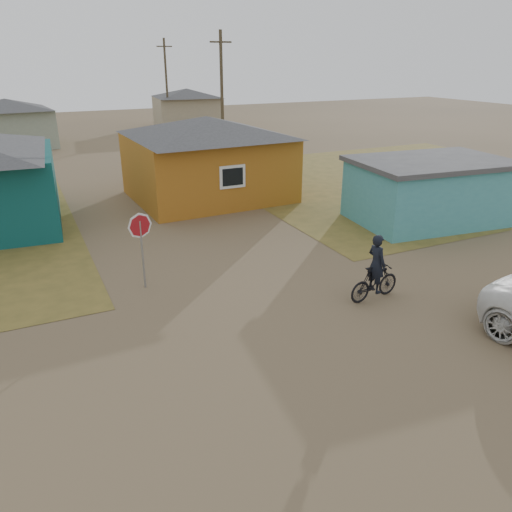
{
  "coord_description": "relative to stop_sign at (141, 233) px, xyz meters",
  "views": [
    {
      "loc": [
        -5.74,
        -8.69,
        6.5
      ],
      "look_at": [
        -0.17,
        3.0,
        1.3
      ],
      "focal_mm": 35.0,
      "sensor_mm": 36.0,
      "label": 1
    }
  ],
  "objects": [
    {
      "name": "ground",
      "position": [
        2.89,
        -5.08,
        -1.73
      ],
      "size": [
        120.0,
        120.0,
        0.0
      ],
      "primitive_type": "plane",
      "color": "brown"
    },
    {
      "name": "grass_ne",
      "position": [
        16.89,
        7.92,
        -1.73
      ],
      "size": [
        20.0,
        18.0,
        0.0
      ],
      "primitive_type": "cube",
      "color": "olive",
      "rests_on": "ground"
    },
    {
      "name": "house_yellow",
      "position": [
        5.39,
        8.92,
        0.27
      ],
      "size": [
        7.72,
        6.76,
        3.9
      ],
      "color": "#A46119",
      "rests_on": "ground"
    },
    {
      "name": "shed_turquoise",
      "position": [
        12.39,
        1.42,
        -0.42
      ],
      "size": [
        6.71,
        4.93,
        2.6
      ],
      "color": "teal",
      "rests_on": "ground"
    },
    {
      "name": "house_pale_west",
      "position": [
        -3.11,
        28.92,
        0.12
      ],
      "size": [
        7.04,
        6.15,
        3.6
      ],
      "color": "gray",
      "rests_on": "ground"
    },
    {
      "name": "house_beige_east",
      "position": [
        12.89,
        34.92,
        0.12
      ],
      "size": [
        6.95,
        6.05,
        3.6
      ],
      "color": "gray",
      "rests_on": "ground"
    },
    {
      "name": "utility_pole_near",
      "position": [
        9.39,
        16.92,
        2.4
      ],
      "size": [
        1.4,
        0.2,
        8.0
      ],
      "color": "#473D2B",
      "rests_on": "ground"
    },
    {
      "name": "utility_pole_far",
      "position": [
        10.39,
        32.92,
        2.4
      ],
      "size": [
        1.4,
        0.2,
        8.0
      ],
      "color": "#473D2B",
      "rests_on": "ground"
    },
    {
      "name": "stop_sign",
      "position": [
        0.0,
        0.0,
        0.0
      ],
      "size": [
        0.77,
        0.13,
        2.35
      ],
      "color": "gray",
      "rests_on": "ground"
    },
    {
      "name": "cyclist",
      "position": [
        5.75,
        -3.59,
        -1.02
      ],
      "size": [
        1.77,
        0.66,
        1.95
      ],
      "color": "black",
      "rests_on": "ground"
    }
  ]
}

